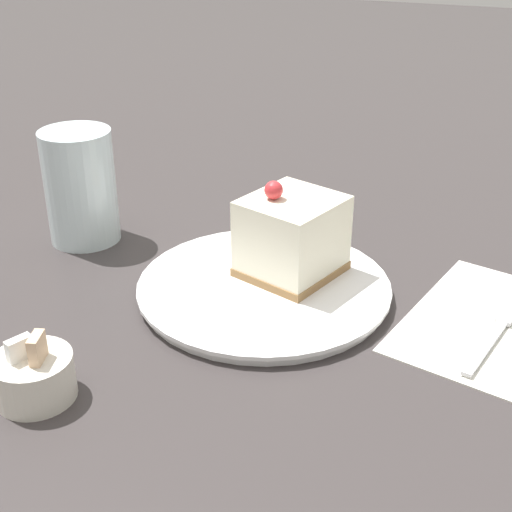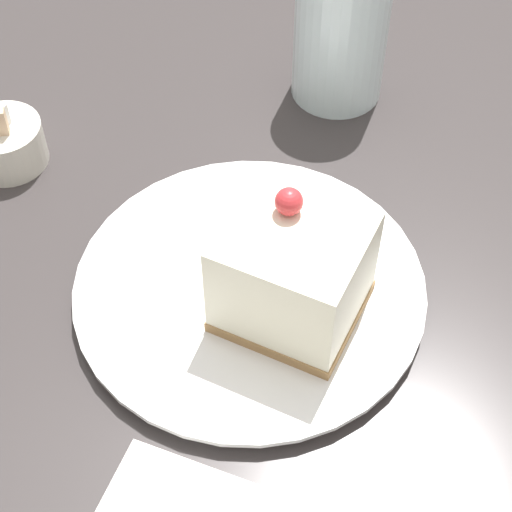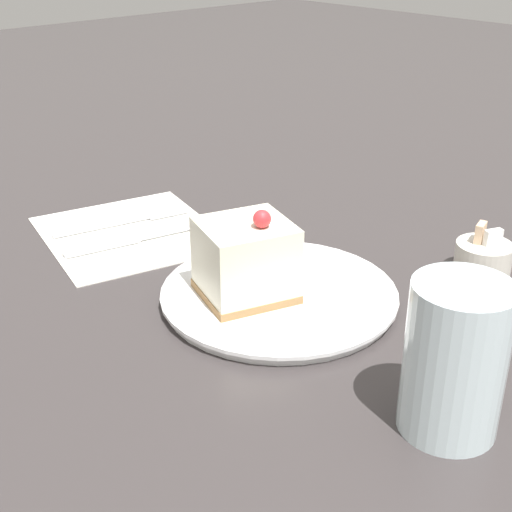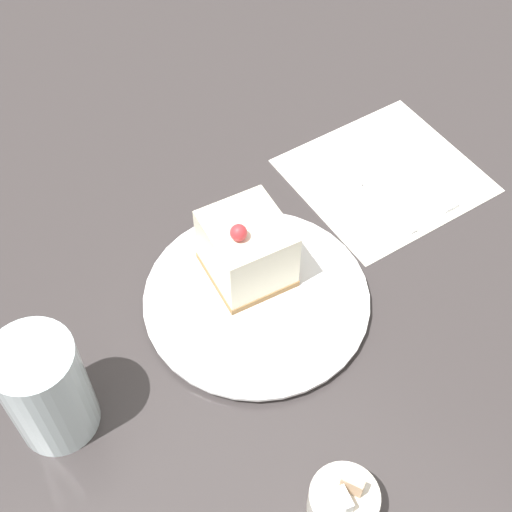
% 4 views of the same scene
% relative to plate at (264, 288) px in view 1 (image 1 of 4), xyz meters
% --- Properties ---
extents(ground_plane, '(4.00, 4.00, 0.00)m').
position_rel_plate_xyz_m(ground_plane, '(0.03, -0.01, -0.01)').
color(ground_plane, '#383333').
extents(plate, '(0.24, 0.24, 0.01)m').
position_rel_plate_xyz_m(plate, '(0.00, 0.00, 0.00)').
color(plate, white).
rests_on(plate, ground_plane).
extents(cake_slice, '(0.11, 0.11, 0.10)m').
position_rel_plate_xyz_m(cake_slice, '(-0.02, -0.03, 0.04)').
color(cake_slice, '#9E7547').
rests_on(cake_slice, plate).
extents(knife, '(0.05, 0.18, 0.00)m').
position_rel_plate_xyz_m(knife, '(-0.22, -0.04, -0.00)').
color(knife, silver).
rests_on(knife, napkin).
extents(sugar_bowl, '(0.06, 0.06, 0.06)m').
position_rel_plate_xyz_m(sugar_bowl, '(0.11, 0.21, 0.01)').
color(sugar_bowl, silver).
rests_on(sugar_bowl, ground_plane).
extents(drinking_glass, '(0.08, 0.08, 0.13)m').
position_rel_plate_xyz_m(drinking_glass, '(0.23, -0.04, 0.06)').
color(drinking_glass, silver).
rests_on(drinking_glass, ground_plane).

